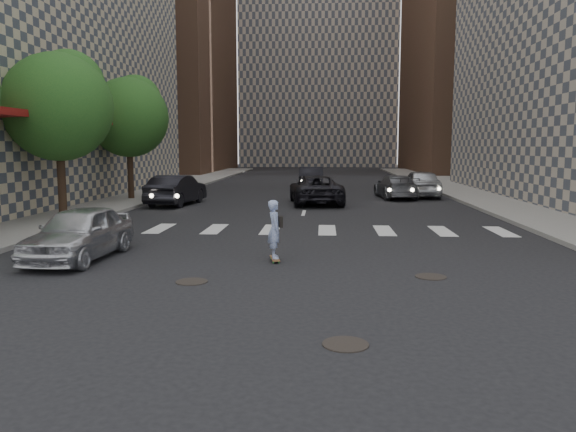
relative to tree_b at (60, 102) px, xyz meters
name	(u,v)px	position (x,y,z in m)	size (l,w,h in m)	color
ground	(279,298)	(9.45, -11.14, -4.65)	(160.00, 160.00, 0.00)	black
sidewalk_left	(51,197)	(-5.05, 8.86, -4.57)	(13.00, 80.00, 0.15)	gray
tower_right	(498,9)	(29.45, 43.86, 13.35)	(18.00, 24.00, 36.00)	brown
tower_center	(319,6)	(9.45, 66.86, 19.35)	(22.00, 20.00, 48.00)	#ADA08E
tree_b	(60,102)	(0.00, 0.00, 0.00)	(4.20, 4.20, 6.60)	#382619
tree_c	(130,114)	(0.00, 8.00, 0.00)	(4.20, 4.20, 6.60)	#382619
manhole_a	(346,344)	(10.65, -13.64, -4.64)	(0.70, 0.70, 0.02)	black
manhole_b	(192,282)	(7.45, -9.94, -4.64)	(0.70, 0.70, 0.02)	black
manhole_c	(431,277)	(12.75, -9.14, -4.64)	(0.70, 0.70, 0.02)	black
skateboarder	(275,229)	(9.08, -7.59, -3.82)	(0.46, 0.82, 1.58)	brown
silver_sedan	(79,233)	(3.95, -7.64, -3.95)	(1.65, 4.10, 1.40)	silver
traffic_car_a	(177,190)	(2.95, 5.93, -3.89)	(1.60, 4.57, 1.51)	black
traffic_car_b	(396,187)	(14.39, 10.22, -3.98)	(1.86, 4.57, 1.33)	#595A60
traffic_car_c	(316,190)	(9.93, 6.86, -3.92)	(2.42, 5.26, 1.46)	black
traffic_car_d	(421,183)	(15.95, 11.15, -3.85)	(1.89, 4.69, 1.60)	#B0B3B8
traffic_car_e	(311,178)	(9.47, 17.29, -3.89)	(1.61, 4.62, 1.52)	black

